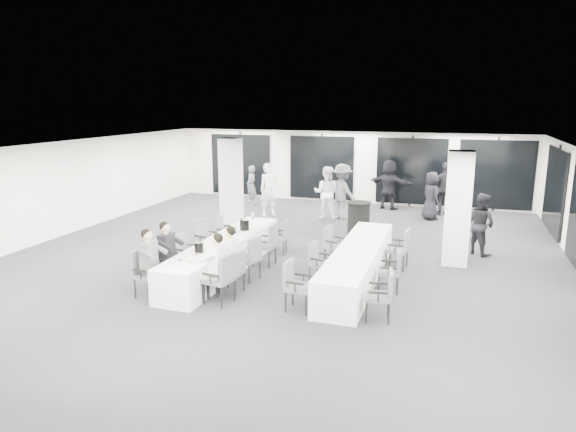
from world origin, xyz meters
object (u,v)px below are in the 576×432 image
Objects in this scene: banquet_table_main at (224,255)px; chair_main_left_second at (162,260)px; chair_main_left_mid at (185,250)px; ice_bucket_far at (244,225)px; ice_bucket_near at (199,247)px; chair_main_right_mid at (250,256)px; chair_main_right_far at (281,235)px; chair_side_right_near at (383,292)px; chair_side_right_mid at (393,268)px; banquet_table_side at (358,264)px; chair_main_left_near at (145,270)px; chair_side_right_far at (401,246)px; standing_guest_h at (481,220)px; chair_side_left_far at (333,242)px; chair_main_left_far at (223,230)px; chair_main_right_fourth at (268,242)px; standing_guest_a at (269,186)px; cocktail_table at (359,219)px; chair_side_left_mid at (318,259)px; standing_guest_e at (431,193)px; standing_guest_g at (251,183)px; standing_guest_d at (445,185)px; standing_guest_c at (342,188)px; chair_main_left_fourth at (205,237)px; chair_main_right_near at (222,276)px; standing_guest_b at (326,189)px; standing_guest_f at (389,181)px; chair_main_right_second at (234,269)px; chair_side_left_near at (295,282)px.

chair_main_left_second is at bearing -122.20° from banquet_table_main.
ice_bucket_far is (0.92, 1.42, 0.36)m from chair_main_left_mid.
chair_main_right_mid is at bearing 34.98° from ice_bucket_near.
chair_side_right_near is at bearing -146.24° from chair_main_right_far.
chair_main_right_far is 3.67m from chair_side_right_mid.
chair_main_right_far reaches higher than banquet_table_side.
chair_main_left_near is 5.90m from chair_side_right_far.
standing_guest_h is 8.37× the size of ice_bucket_near.
chair_main_left_far is at bearing -84.04° from chair_side_left_far.
chair_main_left_second is at bearing 142.95° from chair_main_right_fourth.
chair_main_left_far is 4.80m from chair_side_right_far.
ice_bucket_near is (0.98, -7.09, -0.19)m from standing_guest_a.
cocktail_table is at bearing 59.38° from banquet_table_main.
banquet_table_side is 0.91m from chair_side_left_mid.
cocktail_table is at bearing 114.08° from standing_guest_e.
standing_guest_g is at bearing 25.71° from chair_side_right_near.
chair_side_left_far is at bearing 47.61° from standing_guest_d.
standing_guest_c reaches higher than chair_main_right_fourth.
standing_guest_a is (-1.89, 4.26, 0.55)m from chair_main_right_far.
chair_main_left_mid is 7.61m from standing_guest_h.
chair_main_left_second is at bearing -35.34° from standing_guest_g.
chair_main_left_second is 2.00m from chair_main_left_fourth.
chair_main_left_fourth is 3.05m from chair_main_right_near.
ice_bucket_far is (0.17, 2.13, 0.03)m from ice_bucket_near.
standing_guest_g reaches higher than chair_main_left_mid.
cocktail_table is 3.90m from ice_bucket_far.
standing_guest_b is (-1.49, 2.04, 0.49)m from cocktail_table.
chair_main_left_far is at bearing -126.87° from standing_guest_a.
chair_side_right_far is 7.14m from standing_guest_f.
standing_guest_d reaches higher than chair_side_left_far.
standing_guest_b is at bearing 12.32° from chair_side_right_near.
chair_main_left_fourth is (-3.29, -3.47, 0.06)m from cocktail_table.
chair_main_right_fourth reaches higher than chair_main_right_second.
chair_main_left_near reaches higher than chair_side_left_near.
banquet_table_side is at bearing 107.56° from standing_guest_b.
chair_main_left_mid is 4.97m from chair_side_right_near.
standing_guest_f is (-2.01, 0.44, -0.01)m from standing_guest_d.
chair_main_right_second is 0.44× the size of standing_guest_f.
chair_side_right_far is (3.14, -0.32, 0.06)m from chair_main_right_far.
chair_side_right_mid is at bearing 144.17° from standing_guest_c.
chair_side_left_near is 10.44m from standing_guest_g.
banquet_table_main is 5.01× the size of chair_main_right_mid.
chair_main_right_fourth is 1.05m from chair_main_right_far.
chair_side_left_mid is at bearing 126.01° from chair_main_left_near.
chair_main_right_fourth reaches higher than chair_side_left_far.
chair_main_right_second is at bearing 45.17° from standing_guest_d.
standing_guest_b reaches higher than chair_side_right_far.
chair_main_right_second is 0.95× the size of chair_side_left_near.
chair_main_left_far is (-3.28, -2.40, -0.02)m from cocktail_table.
chair_side_right_mid is at bearing 12.64° from ice_bucket_near.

